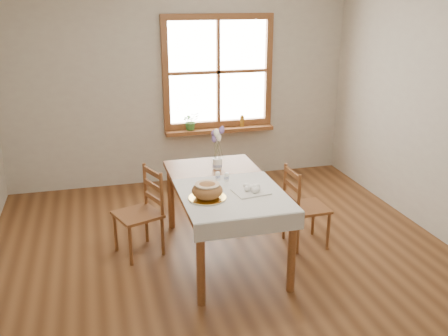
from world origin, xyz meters
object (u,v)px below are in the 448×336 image
at_px(bread_plate, 207,198).
at_px(flower_vase, 217,164).
at_px(dining_table, 224,192).
at_px(chair_right, 307,206).
at_px(chair_left, 138,213).

xyz_separation_m(bread_plate, flower_vase, (0.28, 0.75, 0.03)).
xyz_separation_m(dining_table, bread_plate, (-0.24, -0.35, 0.10)).
bearing_deg(chair_right, bread_plate, 106.50).
bearing_deg(flower_vase, dining_table, -95.51).
bearing_deg(chair_left, dining_table, 51.16).
distance_m(chair_left, flower_vase, 0.92).
distance_m(dining_table, chair_left, 0.86).
relative_size(chair_right, bread_plate, 2.66).
height_order(dining_table, chair_right, chair_right).
height_order(bread_plate, flower_vase, flower_vase).
height_order(chair_left, flower_vase, flower_vase).
distance_m(dining_table, chair_right, 0.90).
distance_m(dining_table, flower_vase, 0.43).
relative_size(dining_table, flower_vase, 15.30).
distance_m(chair_right, flower_vase, 0.99).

